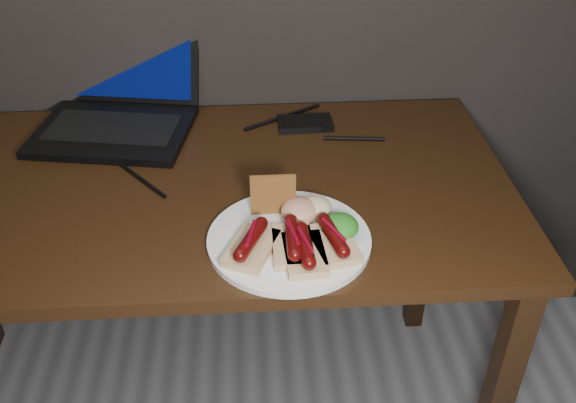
% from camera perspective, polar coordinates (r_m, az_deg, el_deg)
% --- Properties ---
extents(desk, '(1.40, 0.70, 0.75)m').
position_cam_1_polar(desk, '(1.40, -9.69, -1.49)').
color(desk, black).
rests_on(desk, ground).
extents(laptop, '(0.40, 0.40, 0.25)m').
position_cam_1_polar(laptop, '(1.58, -14.81, 8.50)').
color(laptop, black).
rests_on(laptop, desk).
extents(hard_drive, '(0.13, 0.07, 0.02)m').
position_cam_1_polar(hard_drive, '(1.53, 1.54, 6.95)').
color(hard_drive, black).
rests_on(hard_drive, desk).
extents(desk_cables, '(0.98, 0.39, 0.01)m').
position_cam_1_polar(desk_cables, '(1.47, -9.74, 4.90)').
color(desk_cables, black).
rests_on(desk_cables, desk).
extents(plate, '(0.36, 0.36, 0.01)m').
position_cam_1_polar(plate, '(1.17, 0.10, -3.41)').
color(plate, white).
rests_on(plate, desk).
extents(bread_sausage_left, '(0.11, 0.13, 0.04)m').
position_cam_1_polar(bread_sausage_left, '(1.12, -3.28, -3.80)').
color(bread_sausage_left, '#DCBF81').
rests_on(bread_sausage_left, plate).
extents(bread_sausage_center, '(0.07, 0.12, 0.04)m').
position_cam_1_polar(bread_sausage_center, '(1.13, 0.42, -3.65)').
color(bread_sausage_center, '#DCBF81').
rests_on(bread_sausage_center, plate).
extents(bread_sausage_right, '(0.10, 0.13, 0.04)m').
position_cam_1_polar(bread_sausage_right, '(1.13, 4.01, -3.46)').
color(bread_sausage_right, '#DCBF81').
rests_on(bread_sausage_right, plate).
extents(bread_sausage_extra, '(0.08, 0.12, 0.04)m').
position_cam_1_polar(bread_sausage_extra, '(1.11, 1.50, -4.37)').
color(bread_sausage_extra, '#DCBF81').
rests_on(bread_sausage_extra, plate).
extents(crispbread, '(0.09, 0.01, 0.08)m').
position_cam_1_polar(crispbread, '(1.20, -1.33, 0.61)').
color(crispbread, '#956029').
rests_on(crispbread, plate).
extents(salad_greens, '(0.07, 0.07, 0.04)m').
position_cam_1_polar(salad_greens, '(1.16, 4.60, -2.21)').
color(salad_greens, '#195611').
rests_on(salad_greens, plate).
extents(salsa_mound, '(0.07, 0.07, 0.04)m').
position_cam_1_polar(salsa_mound, '(1.20, 1.06, -0.78)').
color(salsa_mound, '#A11A10').
rests_on(salsa_mound, plate).
extents(coleslaw_mound, '(0.06, 0.06, 0.04)m').
position_cam_1_polar(coleslaw_mound, '(1.21, 2.37, -0.53)').
color(coleslaw_mound, beige).
rests_on(coleslaw_mound, plate).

